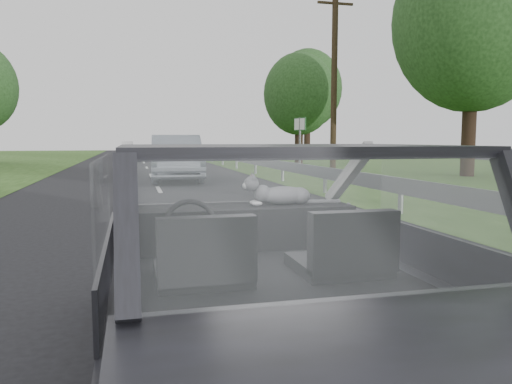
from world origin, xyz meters
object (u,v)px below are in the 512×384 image
other_car (176,158)px  subject_car (263,264)px  cat (283,194)px  utility_pole (334,80)px  highway_sign (300,145)px

other_car → subject_car: bearing=-90.1°
cat → utility_pole: utility_pole is taller
utility_pole → cat: bearing=-113.8°
other_car → highway_sign: (6.05, 3.76, 0.42)m
subject_car → other_car: bearing=86.9°
subject_car → highway_sign: bearing=70.4°
highway_sign → cat: bearing=-121.1°
subject_car → highway_sign: highway_sign is taller
cat → utility_pole: size_ratio=0.06×
other_car → cat: bearing=-89.1°
other_car → utility_pole: bearing=23.8°
highway_sign → utility_pole: bearing=-49.8°
subject_car → other_car: size_ratio=0.80×
subject_car → highway_sign: 20.52m
highway_sign → utility_pole: (1.25, -0.98, 2.90)m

